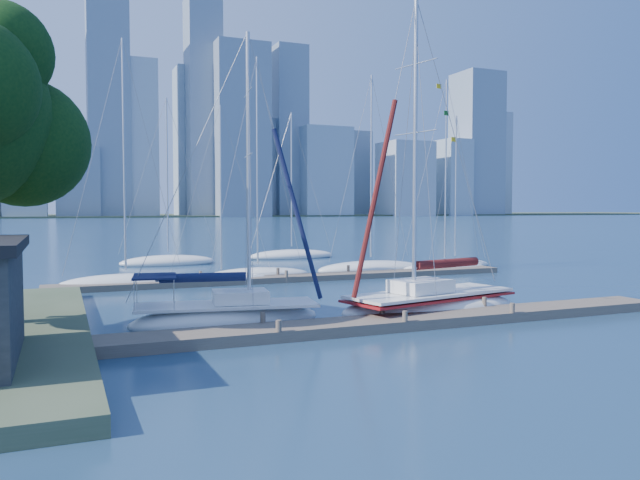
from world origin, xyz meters
name	(u,v)px	position (x,y,z in m)	size (l,w,h in m)	color
ground	(393,328)	(0.00, 0.00, 0.00)	(700.00, 700.00, 0.00)	navy
near_dock	(393,323)	(0.00, 0.00, 0.20)	(26.00, 2.00, 0.40)	brown
far_dock	(297,278)	(2.00, 16.00, 0.18)	(30.00, 1.80, 0.36)	brown
far_shore	(85,217)	(0.00, 320.00, 0.00)	(800.00, 100.00, 1.50)	#38472D
sailboat_navy	(227,301)	(-5.88, 2.82, 0.99)	(7.88, 3.63, 12.01)	silver
sailboat_maroon	(430,290)	(2.96, 2.00, 1.09)	(8.91, 4.55, 14.00)	silver
bg_boat_0	(126,282)	(-8.37, 16.98, 0.29)	(7.89, 5.27, 14.80)	silver
bg_boat_1	(222,280)	(-2.76, 16.52, 0.23)	(6.29, 2.52, 11.20)	silver
bg_boat_2	(258,274)	(0.02, 18.00, 0.28)	(7.46, 4.25, 14.71)	silver
bg_boat_3	(371,268)	(8.86, 19.05, 0.29)	(8.65, 5.13, 14.50)	silver
bg_boat_4	(445,267)	(14.10, 17.42, 0.27)	(7.06, 2.45, 14.22)	silver
bg_boat_5	(455,264)	(16.39, 19.43, 0.24)	(6.47, 3.75, 12.02)	silver
bg_boat_6	(168,262)	(-3.84, 30.16, 0.29)	(7.87, 3.06, 13.83)	silver
bg_boat_7	(292,255)	(7.68, 32.55, 0.28)	(8.39, 3.43, 13.65)	silver
skyline	(138,143)	(23.11, 290.28, 35.67)	(502.08, 51.31, 112.00)	#839BAA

